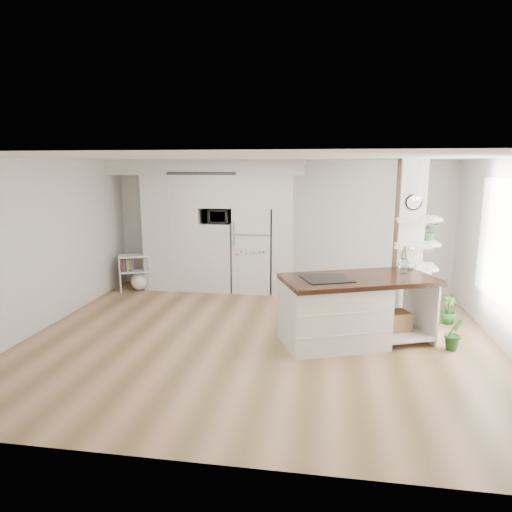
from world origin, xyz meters
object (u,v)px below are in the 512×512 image
Objects in this scene: refrigerator at (253,250)px; kitchen_island at (341,310)px; bookshelf at (137,275)px; floor_plant_a at (454,333)px.

refrigerator reaches higher than kitchen_island.
refrigerator is 2.53m from bookshelf.
floor_plant_a is (5.77, -2.36, -0.07)m from bookshelf.
floor_plant_a is at bearing -22.27° from kitchen_island.
kitchen_island is 1.61m from floor_plant_a.
refrigerator reaches higher than floor_plant_a.
refrigerator is 4.31m from floor_plant_a.
refrigerator is 0.72× the size of kitchen_island.
refrigerator is at bearing 141.21° from floor_plant_a.
floor_plant_a is at bearing -46.76° from bookshelf.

